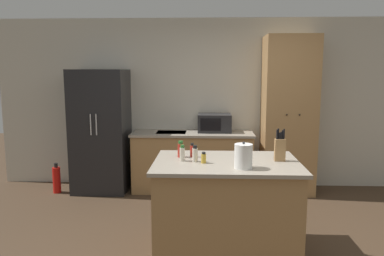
% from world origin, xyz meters
% --- Properties ---
extents(ground_plane, '(14.00, 14.00, 0.00)m').
position_xyz_m(ground_plane, '(0.00, 0.00, 0.00)').
color(ground_plane, '#423021').
extents(wall_back, '(7.20, 0.06, 2.60)m').
position_xyz_m(wall_back, '(0.00, 2.33, 1.30)').
color(wall_back, beige).
rests_on(wall_back, ground_plane).
extents(refrigerator, '(0.79, 0.71, 1.83)m').
position_xyz_m(refrigerator, '(-1.90, 1.96, 0.91)').
color(refrigerator, black).
rests_on(refrigerator, ground_plane).
extents(back_counter, '(1.82, 0.62, 0.89)m').
position_xyz_m(back_counter, '(-0.53, 2.01, 0.45)').
color(back_counter, '#9E7547').
rests_on(back_counter, ground_plane).
extents(pantry_cabinet, '(0.74, 0.62, 2.31)m').
position_xyz_m(pantry_cabinet, '(0.89, 2.00, 1.15)').
color(pantry_cabinet, '#9E7547').
rests_on(pantry_cabinet, ground_plane).
extents(kitchen_island, '(1.41, 0.96, 0.93)m').
position_xyz_m(kitchen_island, '(-0.11, 0.05, 0.47)').
color(kitchen_island, '#9E7547').
rests_on(kitchen_island, ground_plane).
extents(microwave, '(0.50, 0.38, 0.27)m').
position_xyz_m(microwave, '(-0.20, 2.09, 1.02)').
color(microwave, '#232326').
rests_on(microwave, back_counter).
extents(knife_block, '(0.10, 0.06, 0.32)m').
position_xyz_m(knife_block, '(0.41, 0.08, 1.05)').
color(knife_block, '#9E7547').
rests_on(knife_block, kitchen_island).
extents(spice_bottle_tall_dark, '(0.05, 0.05, 0.16)m').
position_xyz_m(spice_bottle_tall_dark, '(-0.42, 0.02, 1.01)').
color(spice_bottle_tall_dark, beige).
rests_on(spice_bottle_tall_dark, kitchen_island).
extents(spice_bottle_short_red, '(0.05, 0.05, 0.11)m').
position_xyz_m(spice_bottle_short_red, '(-0.33, -0.04, 0.98)').
color(spice_bottle_short_red, gold).
rests_on(spice_bottle_short_red, kitchen_island).
extents(spice_bottle_amber_oil, '(0.06, 0.06, 0.17)m').
position_xyz_m(spice_bottle_amber_oil, '(-0.57, 0.21, 1.01)').
color(spice_bottle_amber_oil, '#B2281E').
rests_on(spice_bottle_amber_oil, kitchen_island).
extents(spice_bottle_green_herb, '(0.05, 0.05, 0.16)m').
position_xyz_m(spice_bottle_green_herb, '(-0.54, 0.04, 1.01)').
color(spice_bottle_green_herb, beige).
rests_on(spice_bottle_green_herb, kitchen_island).
extents(spice_bottle_pale_salt, '(0.04, 0.04, 0.14)m').
position_xyz_m(spice_bottle_pale_salt, '(-0.45, 0.22, 1.00)').
color(spice_bottle_pale_salt, '#B2281E').
rests_on(spice_bottle_pale_salt, kitchen_island).
extents(kettle, '(0.16, 0.16, 0.25)m').
position_xyz_m(kettle, '(0.03, -0.22, 1.04)').
color(kettle, white).
rests_on(kettle, kitchen_island).
extents(fire_extinguisher, '(0.12, 0.12, 0.45)m').
position_xyz_m(fire_extinguisher, '(-2.55, 1.78, 0.20)').
color(fire_extinguisher, red).
rests_on(fire_extinguisher, ground_plane).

